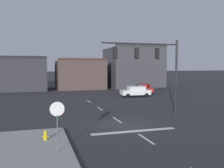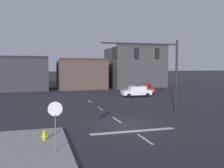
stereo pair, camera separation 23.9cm
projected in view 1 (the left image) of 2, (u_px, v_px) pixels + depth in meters
ground_plane at (125, 125)px, 19.92m from camera, size 400.00×400.00×0.00m
sidewalk_near_corner at (25, 149)px, 13.95m from camera, size 5.00×8.00×0.15m
stop_bar_paint at (134, 131)px, 18.01m from camera, size 6.40×0.50×0.01m
lane_centreline at (117, 120)px, 21.83m from camera, size 0.16×26.40×0.01m
signal_mast_near_side at (154, 62)px, 22.85m from camera, size 7.37×0.38×7.13m
stop_sign at (57, 115)px, 13.07m from camera, size 0.76×0.64×2.83m
car_lot_nearside at (144, 88)px, 42.79m from camera, size 2.27×4.59×1.61m
car_lot_middle at (136, 91)px, 37.99m from camera, size 4.55×2.16×1.61m
car_lot_farside at (134, 90)px, 40.78m from camera, size 4.46×1.93×1.61m
fire_hydrant at (46, 137)px, 15.34m from camera, size 0.40×0.30×0.75m
building_row at (89, 71)px, 52.84m from camera, size 36.40×10.23×9.08m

